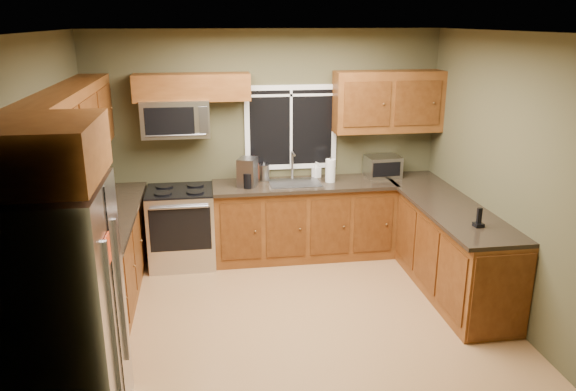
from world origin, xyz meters
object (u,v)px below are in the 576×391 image
object	(u,v)px
refrigerator	(61,316)
microwave	(176,118)
soap_bottle_b	(316,170)
paper_towel_roll	(330,170)
soap_bottle_a	(255,169)
range	(182,226)
soap_bottle_c	(248,177)
cordless_phone	(479,221)
kettle	(264,172)
coffee_maker	(248,173)
toaster_oven	(383,166)

from	to	relation	value
refrigerator	microwave	distance (m)	3.10
microwave	soap_bottle_b	world-z (taller)	microwave
refrigerator	paper_towel_roll	size ratio (longest dim) A/B	5.90
soap_bottle_a	range	bearing A→B (deg)	-165.64
refrigerator	soap_bottle_b	bearing A→B (deg)	52.01
paper_towel_roll	soap_bottle_c	size ratio (longest dim) A/B	1.81
range	soap_bottle_a	world-z (taller)	soap_bottle_a
cordless_phone	refrigerator	bearing A→B (deg)	-162.86
soap_bottle_b	microwave	bearing A→B (deg)	-176.74
kettle	soap_bottle_b	size ratio (longest dim) A/B	1.25
soap_bottle_c	refrigerator	bearing A→B (deg)	-117.86
paper_towel_roll	cordless_phone	distance (m)	1.99
coffee_maker	soap_bottle_b	world-z (taller)	coffee_maker
microwave	coffee_maker	size ratio (longest dim) A/B	2.29
kettle	soap_bottle_c	distance (m)	0.24
paper_towel_roll	refrigerator	bearing A→B (deg)	-131.59
toaster_oven	kettle	world-z (taller)	toaster_oven
soap_bottle_a	kettle	bearing A→B (deg)	-26.57
soap_bottle_a	cordless_phone	xyz separation A→B (m)	(1.92, -1.92, -0.08)
refrigerator	microwave	xyz separation A→B (m)	(0.69, 2.91, 0.83)
range	coffee_maker	distance (m)	1.01
kettle	soap_bottle_b	xyz separation A→B (m)	(0.65, 0.05, -0.01)
microwave	cordless_phone	bearing A→B (deg)	-32.86
range	cordless_phone	distance (m)	3.33
refrigerator	soap_bottle_c	world-z (taller)	refrigerator
coffee_maker	paper_towel_roll	bearing A→B (deg)	2.26
range	paper_towel_roll	distance (m)	1.88
refrigerator	toaster_oven	xyz separation A→B (m)	(3.16, 2.92, 0.17)
coffee_maker	soap_bottle_b	size ratio (longest dim) A/B	1.74
kettle	paper_towel_roll	xyz separation A→B (m)	(0.78, -0.17, 0.03)
soap_bottle_b	soap_bottle_c	xyz separation A→B (m)	(-0.85, -0.18, -0.01)
coffee_maker	soap_bottle_c	world-z (taller)	coffee_maker
refrigerator	soap_bottle_a	xyz separation A→B (m)	(1.59, 3.00, 0.18)
range	paper_towel_roll	size ratio (longest dim) A/B	3.07
coffee_maker	kettle	distance (m)	0.30
soap_bottle_a	microwave	bearing A→B (deg)	-174.02
microwave	range	bearing A→B (deg)	-89.98
microwave	coffee_maker	bearing A→B (deg)	-11.80
refrigerator	coffee_maker	distance (m)	3.12
toaster_oven	microwave	bearing A→B (deg)	-179.75
paper_towel_roll	cordless_phone	bearing A→B (deg)	-58.40
toaster_oven	cordless_phone	size ratio (longest dim) A/B	2.31
refrigerator	kettle	xyz separation A→B (m)	(1.69, 2.95, 0.15)
soap_bottle_a	soap_bottle_c	distance (m)	0.21
microwave	paper_towel_roll	xyz separation A→B (m)	(1.78, -0.13, -0.65)
soap_bottle_b	soap_bottle_a	bearing A→B (deg)	180.00
range	coffee_maker	size ratio (longest dim) A/B	2.83
coffee_maker	soap_bottle_a	world-z (taller)	coffee_maker
paper_towel_roll	range	bearing A→B (deg)	-179.67
coffee_maker	soap_bottle_c	distance (m)	0.10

